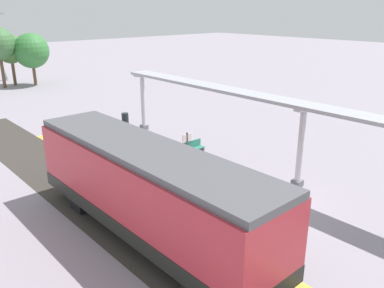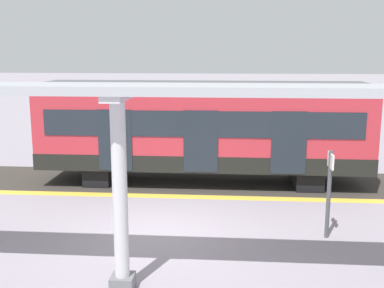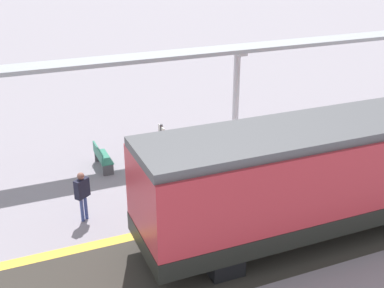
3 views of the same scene
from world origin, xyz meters
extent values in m
plane|color=gray|center=(0.00, 0.00, 0.00)|extent=(176.00, 176.00, 0.00)
cube|color=yellow|center=(-3.09, 0.00, 0.00)|extent=(0.40, 30.85, 0.01)
cube|color=#38332D|center=(-4.89, 0.00, 0.00)|extent=(3.20, 42.85, 0.01)
cube|color=#BA2D38|center=(-4.89, 0.89, 1.94)|extent=(2.60, 11.12, 2.60)
cube|color=black|center=(-4.89, 0.89, 0.92)|extent=(2.63, 11.14, 0.55)
cube|color=#515156|center=(-4.89, 0.89, 3.36)|extent=(2.39, 11.12, 0.24)
cube|color=#1E262D|center=(-3.58, 0.89, 2.25)|extent=(0.03, 10.23, 0.84)
cube|color=#1E262D|center=(-3.58, -1.88, 1.69)|extent=(0.04, 1.10, 2.00)
cube|color=#1E262D|center=(-3.58, 0.89, 1.69)|extent=(0.04, 1.10, 2.00)
cube|color=#1E262D|center=(-3.58, 3.67, 1.69)|extent=(0.04, 1.10, 2.00)
cube|color=black|center=(-4.89, 4.45, 0.32)|extent=(2.21, 0.90, 0.64)
cube|color=black|center=(-4.89, -2.66, 0.32)|extent=(2.21, 0.90, 0.64)
cube|color=slate|center=(2.84, -0.22, 0.15)|extent=(0.44, 0.44, 0.30)
cylinder|color=silver|center=(2.84, -0.22, 1.98)|extent=(0.28, 0.28, 3.36)
cube|color=silver|center=(2.84, -0.22, 3.72)|extent=(1.10, 0.36, 0.12)
cube|color=#A8AAB2|center=(2.84, -0.02, 3.86)|extent=(1.20, 24.97, 0.16)
cylinder|color=#4C4C51|center=(-0.10, 4.22, 1.10)|extent=(0.10, 0.10, 2.20)
cube|color=silver|center=(-0.10, 4.22, 1.95)|extent=(0.56, 0.04, 0.36)
camera|label=1|loc=(-12.01, -9.40, 7.87)|focal=36.82mm
camera|label=2|loc=(10.95, 1.76, 4.50)|focal=43.54mm
camera|label=3|loc=(-15.03, 9.28, 8.26)|focal=45.69mm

